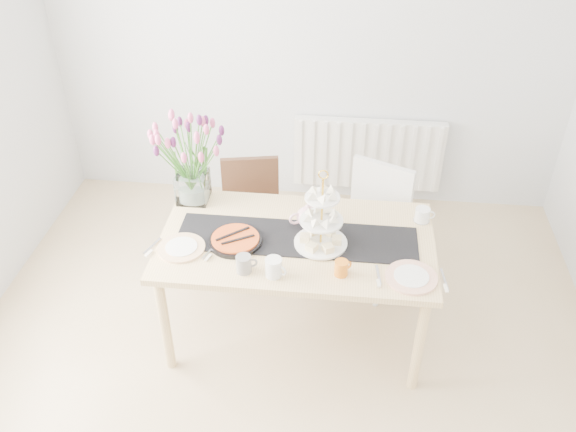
# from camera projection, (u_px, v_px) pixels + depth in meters

# --- Properties ---
(room_shell) EXTENTS (4.50, 4.50, 4.50)m
(room_shell) POSITION_uv_depth(u_px,v_px,m) (269.00, 228.00, 2.72)
(room_shell) COLOR tan
(room_shell) RESTS_ON ground
(radiator) EXTENTS (1.20, 0.08, 0.60)m
(radiator) POSITION_uv_depth(u_px,v_px,m) (368.00, 154.00, 4.94)
(radiator) COLOR white
(radiator) RESTS_ON room_shell
(dining_table) EXTENTS (1.60, 0.90, 0.75)m
(dining_table) POSITION_uv_depth(u_px,v_px,m) (297.00, 249.00, 3.59)
(dining_table) COLOR tan
(dining_table) RESTS_ON ground
(chair_brown) EXTENTS (0.47, 0.47, 0.81)m
(chair_brown) POSITION_uv_depth(u_px,v_px,m) (252.00, 208.00, 4.30)
(chair_brown) COLOR #3C2515
(chair_brown) RESTS_ON ground
(chair_white) EXTENTS (0.57, 0.57, 0.88)m
(chair_white) POSITION_uv_depth(u_px,v_px,m) (373.00, 218.00, 4.13)
(chair_white) COLOR silver
(chair_white) RESTS_ON ground
(table_runner) EXTENTS (1.40, 0.35, 0.01)m
(table_runner) POSITION_uv_depth(u_px,v_px,m) (297.00, 238.00, 3.55)
(table_runner) COLOR black
(table_runner) RESTS_ON dining_table
(tulip_vase) EXTENTS (0.69, 0.69, 0.59)m
(tulip_vase) POSITION_uv_depth(u_px,v_px,m) (189.00, 147.00, 3.66)
(tulip_vase) COLOR silver
(tulip_vase) RESTS_ON dining_table
(cake_stand) EXTENTS (0.31, 0.31, 0.45)m
(cake_stand) POSITION_uv_depth(u_px,v_px,m) (321.00, 227.00, 3.43)
(cake_stand) COLOR gold
(cake_stand) RESTS_ON dining_table
(teapot) EXTENTS (0.27, 0.24, 0.14)m
(teapot) POSITION_uv_depth(u_px,v_px,m) (308.00, 217.00, 3.61)
(teapot) COLOR silver
(teapot) RESTS_ON dining_table
(cream_jug) EXTENTS (0.09, 0.09, 0.09)m
(cream_jug) POSITION_uv_depth(u_px,v_px,m) (422.00, 215.00, 3.67)
(cream_jug) COLOR white
(cream_jug) RESTS_ON dining_table
(tart_tin) EXTENTS (0.31, 0.31, 0.04)m
(tart_tin) POSITION_uv_depth(u_px,v_px,m) (235.00, 240.00, 3.51)
(tart_tin) COLOR black
(tart_tin) RESTS_ON dining_table
(mug_grey) EXTENTS (0.11, 0.11, 0.10)m
(mug_grey) POSITION_uv_depth(u_px,v_px,m) (244.00, 264.00, 3.29)
(mug_grey) COLOR gray
(mug_grey) RESTS_ON dining_table
(mug_white) EXTENTS (0.12, 0.12, 0.11)m
(mug_white) POSITION_uv_depth(u_px,v_px,m) (274.00, 267.00, 3.26)
(mug_white) COLOR white
(mug_white) RESTS_ON dining_table
(mug_orange) EXTENTS (0.10, 0.10, 0.09)m
(mug_orange) POSITION_uv_depth(u_px,v_px,m) (341.00, 268.00, 3.27)
(mug_orange) COLOR orange
(mug_orange) RESTS_ON dining_table
(plate_left) EXTENTS (0.35, 0.35, 0.01)m
(plate_left) POSITION_uv_depth(u_px,v_px,m) (181.00, 248.00, 3.47)
(plate_left) COLOR white
(plate_left) RESTS_ON dining_table
(plate_right) EXTENTS (0.31, 0.31, 0.01)m
(plate_right) POSITION_uv_depth(u_px,v_px,m) (411.00, 277.00, 3.27)
(plate_right) COLOR white
(plate_right) RESTS_ON dining_table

